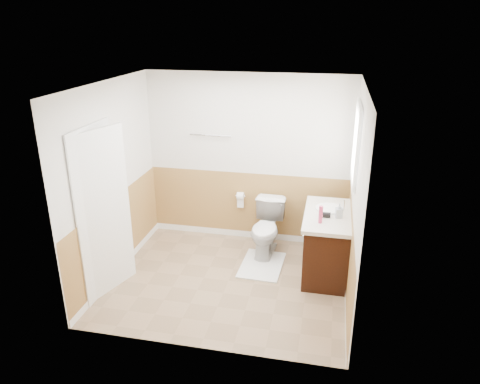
% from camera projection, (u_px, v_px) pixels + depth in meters
% --- Properties ---
extents(floor, '(3.00, 3.00, 0.00)m').
position_uv_depth(floor, '(229.00, 281.00, 5.82)').
color(floor, '#8C7051').
rests_on(floor, ground).
extents(ceiling, '(3.00, 3.00, 0.00)m').
position_uv_depth(ceiling, '(226.00, 85.00, 4.92)').
color(ceiling, white).
rests_on(ceiling, floor).
extents(wall_back, '(3.00, 0.00, 3.00)m').
position_uv_depth(wall_back, '(248.00, 160.00, 6.56)').
color(wall_back, silver).
rests_on(wall_back, floor).
extents(wall_front, '(3.00, 0.00, 3.00)m').
position_uv_depth(wall_front, '(195.00, 240.00, 4.19)').
color(wall_front, silver).
rests_on(wall_front, floor).
extents(wall_left, '(0.00, 3.00, 3.00)m').
position_uv_depth(wall_left, '(112.00, 182.00, 5.66)').
color(wall_left, silver).
rests_on(wall_left, floor).
extents(wall_right, '(0.00, 3.00, 3.00)m').
position_uv_depth(wall_right, '(356.00, 201.00, 5.08)').
color(wall_right, silver).
rests_on(wall_right, floor).
extents(wainscot_back, '(3.00, 0.00, 3.00)m').
position_uv_depth(wainscot_back, '(248.00, 207.00, 6.82)').
color(wainscot_back, '#A07B40').
rests_on(wainscot_back, floor).
extents(wainscot_front, '(3.00, 0.00, 3.00)m').
position_uv_depth(wainscot_front, '(198.00, 307.00, 4.47)').
color(wainscot_front, '#A07B40').
rests_on(wainscot_front, floor).
extents(wainscot_left, '(0.00, 2.60, 2.60)m').
position_uv_depth(wainscot_left, '(119.00, 236.00, 5.93)').
color(wainscot_left, '#A07B40').
rests_on(wainscot_left, floor).
extents(wainscot_right, '(0.00, 2.60, 2.60)m').
position_uv_depth(wainscot_right, '(349.00, 259.00, 5.36)').
color(wainscot_right, '#A07B40').
rests_on(wainscot_right, floor).
extents(toilet, '(0.46, 0.77, 0.77)m').
position_uv_depth(toilet, '(266.00, 229.00, 6.38)').
color(toilet, silver).
rests_on(toilet, floor).
extents(bath_mat, '(0.58, 0.82, 0.02)m').
position_uv_depth(bath_mat, '(262.00, 265.00, 6.17)').
color(bath_mat, silver).
rests_on(bath_mat, floor).
extents(vanity_cabinet, '(0.55, 1.10, 0.80)m').
position_uv_depth(vanity_cabinet, '(327.00, 245.00, 5.89)').
color(vanity_cabinet, black).
rests_on(vanity_cabinet, floor).
extents(vanity_knob_left, '(0.03, 0.03, 0.03)m').
position_uv_depth(vanity_knob_left, '(304.00, 236.00, 5.80)').
color(vanity_knob_left, silver).
rests_on(vanity_knob_left, vanity_cabinet).
extents(vanity_knob_right, '(0.03, 0.03, 0.03)m').
position_uv_depth(vanity_knob_right, '(305.00, 229.00, 5.99)').
color(vanity_knob_right, white).
rests_on(vanity_knob_right, vanity_cabinet).
extents(countertop, '(0.60, 1.15, 0.05)m').
position_uv_depth(countertop, '(328.00, 215.00, 5.74)').
color(countertop, beige).
rests_on(countertop, vanity_cabinet).
extents(sink_basin, '(0.36, 0.36, 0.02)m').
position_uv_depth(sink_basin, '(329.00, 208.00, 5.86)').
color(sink_basin, white).
rests_on(sink_basin, countertop).
extents(faucet, '(0.02, 0.02, 0.14)m').
position_uv_depth(faucet, '(344.00, 205.00, 5.81)').
color(faucet, silver).
rests_on(faucet, countertop).
extents(lotion_bottle, '(0.05, 0.05, 0.22)m').
position_uv_depth(lotion_bottle, '(321.00, 215.00, 5.44)').
color(lotion_bottle, '#C6335C').
rests_on(lotion_bottle, countertop).
extents(soap_dispenser, '(0.10, 0.10, 0.19)m').
position_uv_depth(soap_dispenser, '(339.00, 211.00, 5.59)').
color(soap_dispenser, '#9CA5B0').
rests_on(soap_dispenser, countertop).
extents(hair_dryer_body, '(0.14, 0.07, 0.07)m').
position_uv_depth(hair_dryer_body, '(325.00, 215.00, 5.61)').
color(hair_dryer_body, black).
rests_on(hair_dryer_body, countertop).
extents(hair_dryer_handle, '(0.03, 0.03, 0.07)m').
position_uv_depth(hair_dryer_handle, '(322.00, 217.00, 5.62)').
color(hair_dryer_handle, black).
rests_on(hair_dryer_handle, countertop).
extents(mirror_panel, '(0.02, 0.35, 0.90)m').
position_uv_depth(mirror_panel, '(354.00, 149.00, 5.98)').
color(mirror_panel, silver).
rests_on(mirror_panel, wall_right).
extents(window_frame, '(0.04, 0.80, 1.00)m').
position_uv_depth(window_frame, '(356.00, 145.00, 5.44)').
color(window_frame, white).
rests_on(window_frame, wall_right).
extents(window_glass, '(0.01, 0.70, 0.90)m').
position_uv_depth(window_glass, '(357.00, 145.00, 5.44)').
color(window_glass, white).
rests_on(window_glass, wall_right).
extents(door, '(0.29, 0.78, 2.04)m').
position_uv_depth(door, '(104.00, 214.00, 5.31)').
color(door, white).
rests_on(door, wall_left).
extents(door_frame, '(0.02, 0.92, 2.10)m').
position_uv_depth(door_frame, '(98.00, 212.00, 5.32)').
color(door_frame, white).
rests_on(door_frame, wall_left).
extents(door_knob, '(0.06, 0.06, 0.06)m').
position_uv_depth(door_knob, '(122.00, 209.00, 5.63)').
color(door_knob, silver).
rests_on(door_knob, door).
extents(towel_bar, '(0.62, 0.02, 0.02)m').
position_uv_depth(towel_bar, '(210.00, 135.00, 6.49)').
color(towel_bar, silver).
rests_on(towel_bar, wall_back).
extents(tp_holder_bar, '(0.14, 0.02, 0.02)m').
position_uv_depth(tp_holder_bar, '(240.00, 196.00, 6.71)').
color(tp_holder_bar, silver).
rests_on(tp_holder_bar, wall_back).
extents(tp_roll, '(0.10, 0.11, 0.11)m').
position_uv_depth(tp_roll, '(240.00, 196.00, 6.71)').
color(tp_roll, white).
rests_on(tp_roll, tp_holder_bar).
extents(tp_sheet, '(0.10, 0.01, 0.16)m').
position_uv_depth(tp_sheet, '(240.00, 203.00, 6.75)').
color(tp_sheet, white).
rests_on(tp_sheet, tp_roll).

